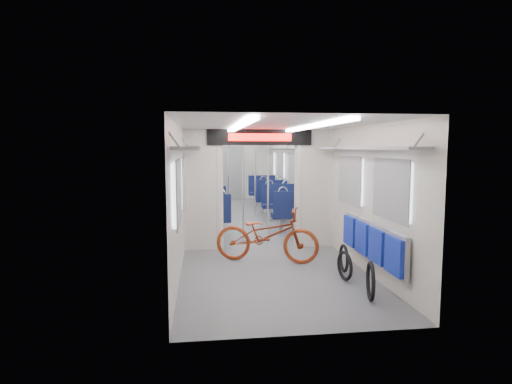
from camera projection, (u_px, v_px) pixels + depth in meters
carriage at (249, 167)px, 9.99m from camera, size 12.00×12.02×2.31m
bicycle at (267, 235)px, 7.30m from camera, size 1.89×1.19×0.94m
flip_bench at (371, 242)px, 6.27m from camera, size 0.12×2.15×0.56m
bike_hoop_a at (370, 283)px, 5.47m from camera, size 0.17×0.51×0.51m
bike_hoop_b at (345, 267)px, 6.31m from camera, size 0.12×0.44×0.44m
bike_hoop_c at (344, 260)px, 6.72m from camera, size 0.08×0.45×0.45m
seat_bay_near_left at (209, 208)px, 10.05m from camera, size 0.89×1.99×1.07m
seat_bay_near_right at (285, 205)px, 10.63m from camera, size 0.90×2.03×1.09m
seat_bay_far_left at (207, 193)px, 13.30m from camera, size 0.89×1.97×1.07m
seat_bay_far_right at (266, 192)px, 13.63m from camera, size 0.93×2.15×1.12m
stanchion_near_left at (243, 187)px, 8.80m from camera, size 0.04×0.04×2.30m
stanchion_near_right at (268, 187)px, 8.78m from camera, size 0.04×0.04×2.30m
stanchion_far_left at (228, 176)px, 12.01m from camera, size 0.05×0.05×2.30m
stanchion_far_right at (255, 176)px, 12.13m from camera, size 0.04×0.04×2.30m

